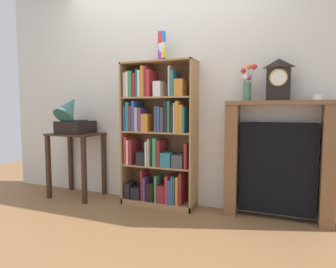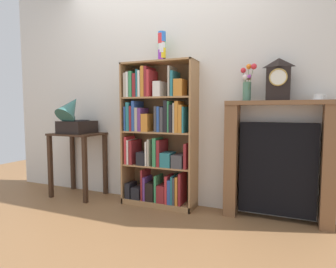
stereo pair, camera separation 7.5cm
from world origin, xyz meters
The scene contains 10 objects.
ground_plane centered at (0.00, 0.00, -0.01)m, with size 7.58×6.40×0.02m, color brown.
wall_back centered at (0.08, 0.29, 1.30)m, with size 4.58×0.08×2.60m, color silver.
bookshelf centered at (-0.02, 0.10, 0.73)m, with size 0.81×0.29×1.56m.
cup_stack centered at (0.03, 0.12, 1.72)m, with size 0.08×0.08×0.31m.
side_table_left centered at (-1.05, 0.03, 0.56)m, with size 0.58×0.44×0.77m.
gramophone centered at (-1.05, -0.02, 0.95)m, with size 0.35×0.47×0.50m.
fireplace_mantel centered at (1.21, 0.16, 0.56)m, with size 0.97×0.21×1.14m.
mantel_clock centered at (1.19, 0.14, 1.33)m, with size 0.21×0.14×0.39m.
flower_vase centered at (0.92, 0.14, 1.30)m, with size 0.16×0.17×0.34m.
teacup_with_saucer centered at (1.53, 0.14, 1.16)m, with size 0.14×0.14×0.05m.
Camera 1 is at (1.23, -2.68, 1.05)m, focal length 30.13 mm.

